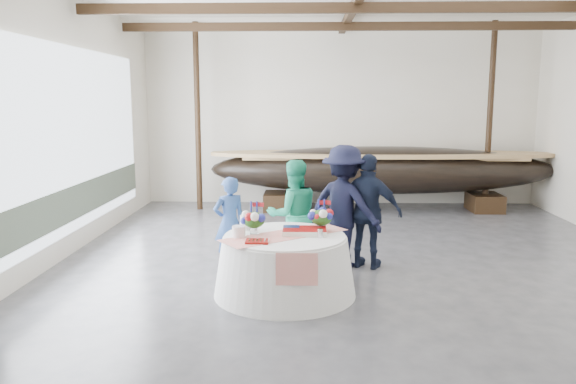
{
  "coord_description": "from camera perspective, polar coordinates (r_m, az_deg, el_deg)",
  "views": [
    {
      "loc": [
        -0.89,
        -8.59,
        2.69
      ],
      "look_at": [
        -1.16,
        0.32,
        1.22
      ],
      "focal_mm": 35.0,
      "sensor_mm": 36.0,
      "label": 1
    }
  ],
  "objects": [
    {
      "name": "tabletop_items",
      "position": [
        7.81,
        -0.28,
        -3.16
      ],
      "size": [
        1.79,
        1.53,
        0.4
      ],
      "color": "red",
      "rests_on": "banquet_table"
    },
    {
      "name": "longboat_display",
      "position": [
        13.83,
        9.55,
        2.25
      ],
      "size": [
        8.37,
        1.67,
        1.57
      ],
      "color": "black",
      "rests_on": "ground"
    },
    {
      "name": "wall_back",
      "position": [
        14.63,
        5.3,
        7.63
      ],
      "size": [
        10.0,
        0.02,
        4.5
      ],
      "primitive_type": "cube",
      "color": "silver",
      "rests_on": "ground"
    },
    {
      "name": "guest_woman_blue",
      "position": [
        9.06,
        -5.97,
        -3.09
      ],
      "size": [
        0.64,
        0.58,
        1.48
      ],
      "primitive_type": "imported",
      "rotation": [
        0.0,
        0.0,
        3.67
      ],
      "color": "#294885",
      "rests_on": "ground"
    },
    {
      "name": "guest_woman_teal",
      "position": [
        8.91,
        0.55,
        -2.34
      ],
      "size": [
        1.0,
        0.87,
        1.76
      ],
      "primitive_type": "imported",
      "rotation": [
        0.0,
        0.0,
        3.41
      ],
      "color": "#1E9F77",
      "rests_on": "ground"
    },
    {
      "name": "guest_man_right",
      "position": [
        9.04,
        8.19,
        -1.98
      ],
      "size": [
        1.17,
        0.84,
        1.84
      ],
      "primitive_type": "imported",
      "rotation": [
        0.0,
        0.0,
        2.73
      ],
      "color": "black",
      "rests_on": "ground"
    },
    {
      "name": "wall_left",
      "position": [
        9.54,
        -23.91,
        5.95
      ],
      "size": [
        0.02,
        12.0,
        4.5
      ],
      "primitive_type": "cube",
      "color": "silver",
      "rests_on": "ground"
    },
    {
      "name": "floor",
      "position": [
        9.05,
        7.39,
        -7.99
      ],
      "size": [
        10.0,
        12.0,
        0.01
      ],
      "primitive_type": "cube",
      "color": "#3D3D42",
      "rests_on": "ground"
    },
    {
      "name": "banquet_table",
      "position": [
        7.85,
        -0.32,
        -7.4
      ],
      "size": [
        1.97,
        1.97,
        0.85
      ],
      "color": "white",
      "rests_on": "ground"
    },
    {
      "name": "guest_man_left",
      "position": [
        9.09,
        5.72,
        -1.45
      ],
      "size": [
        1.47,
        1.31,
        1.98
      ],
      "primitive_type": "imported",
      "rotation": [
        0.0,
        0.0,
        2.57
      ],
      "color": "black",
      "rests_on": "ground"
    },
    {
      "name": "open_bay",
      "position": [
        10.45,
        -21.14,
        4.02
      ],
      "size": [
        0.03,
        7.0,
        3.2
      ],
      "color": "silver",
      "rests_on": "ground"
    },
    {
      "name": "pavilion_structure",
      "position": [
        9.58,
        7.41,
        17.19
      ],
      "size": [
        9.8,
        11.76,
        4.5
      ],
      "color": "black",
      "rests_on": "ground"
    },
    {
      "name": "wall_front",
      "position": [
        2.78,
        20.36,
        -0.34
      ],
      "size": [
        10.0,
        0.02,
        4.5
      ],
      "primitive_type": "cube",
      "color": "silver",
      "rests_on": "ground"
    }
  ]
}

